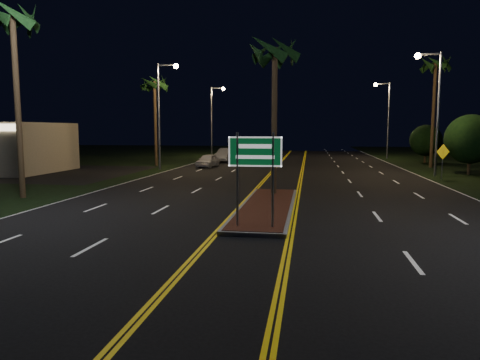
% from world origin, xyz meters
% --- Properties ---
extents(ground, '(120.00, 120.00, 0.00)m').
position_xyz_m(ground, '(0.00, 0.00, 0.00)').
color(ground, black).
rests_on(ground, ground).
extents(median_island, '(2.25, 10.25, 0.17)m').
position_xyz_m(median_island, '(0.00, 7.00, 0.08)').
color(median_island, gray).
rests_on(median_island, ground).
extents(highway_sign, '(1.80, 0.08, 3.20)m').
position_xyz_m(highway_sign, '(0.00, 2.80, 2.40)').
color(highway_sign, gray).
rests_on(highway_sign, ground).
extents(streetlight_left_mid, '(1.91, 0.44, 9.00)m').
position_xyz_m(streetlight_left_mid, '(-10.61, 24.00, 5.66)').
color(streetlight_left_mid, gray).
rests_on(streetlight_left_mid, ground).
extents(streetlight_left_far, '(1.91, 0.44, 9.00)m').
position_xyz_m(streetlight_left_far, '(-10.61, 44.00, 5.66)').
color(streetlight_left_far, gray).
rests_on(streetlight_left_far, ground).
extents(streetlight_right_mid, '(1.91, 0.44, 9.00)m').
position_xyz_m(streetlight_right_mid, '(10.61, 22.00, 5.66)').
color(streetlight_right_mid, gray).
rests_on(streetlight_right_mid, ground).
extents(streetlight_right_far, '(1.91, 0.44, 9.00)m').
position_xyz_m(streetlight_right_far, '(10.61, 42.00, 5.66)').
color(streetlight_right_far, gray).
rests_on(streetlight_right_far, ground).
extents(palm_median, '(2.40, 2.40, 8.30)m').
position_xyz_m(palm_median, '(0.00, 10.50, 7.28)').
color(palm_median, '#382819').
rests_on(palm_median, ground).
extents(palm_left_near, '(2.40, 2.40, 9.80)m').
position_xyz_m(palm_left_near, '(-12.50, 8.00, 8.68)').
color(palm_left_near, '#382819').
rests_on(palm_left_near, ground).
extents(palm_left_far, '(2.40, 2.40, 8.80)m').
position_xyz_m(palm_left_far, '(-12.80, 28.00, 7.75)').
color(palm_left_far, '#382819').
rests_on(palm_left_far, ground).
extents(palm_right_far, '(2.40, 2.40, 10.30)m').
position_xyz_m(palm_right_far, '(12.80, 30.00, 9.14)').
color(palm_right_far, '#382819').
rests_on(palm_right_far, ground).
extents(shrub_mid, '(3.78, 3.78, 4.62)m').
position_xyz_m(shrub_mid, '(14.00, 24.00, 2.73)').
color(shrub_mid, '#382819').
rests_on(shrub_mid, ground).
extents(shrub_far, '(3.24, 3.24, 3.96)m').
position_xyz_m(shrub_far, '(13.80, 36.00, 2.34)').
color(shrub_far, '#382819').
rests_on(shrub_far, ground).
extents(car_near, '(2.23, 4.43, 1.42)m').
position_xyz_m(car_near, '(-7.49, 27.19, 0.71)').
color(car_near, silver).
rests_on(car_near, ground).
extents(car_far, '(2.74, 5.24, 1.67)m').
position_xyz_m(car_far, '(-7.15, 34.30, 0.84)').
color(car_far, silver).
rests_on(car_far, ground).
extents(warning_sign, '(0.95, 0.46, 2.45)m').
position_xyz_m(warning_sign, '(10.80, 19.65, 1.59)').
color(warning_sign, gray).
rests_on(warning_sign, ground).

